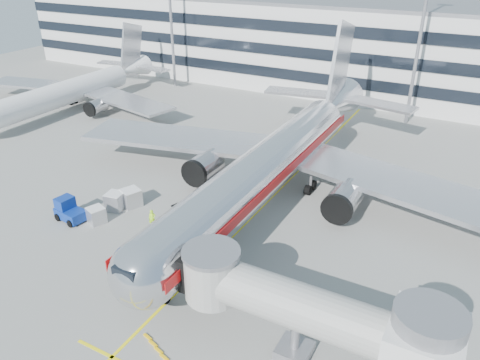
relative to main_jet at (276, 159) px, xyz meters
The scene contains 15 objects.
ground 12.46m from the main_jet, 90.00° to the right, with size 180.00×180.00×0.00m, color gray.
lead_in_line 4.57m from the main_jet, 90.00° to the right, with size 0.25×70.00×0.01m, color #FFEA0D.
stop_bar 26.07m from the main_jet, 90.00° to the right, with size 6.00×0.25×0.01m, color #FFEA0D.
main_jet is the anchor object (origin of this frame).
jet_bridge 23.18m from the main_jet, 58.30° to the right, with size 17.80×4.50×7.00m.
terminal 46.36m from the main_jet, 90.00° to the left, with size 150.00×24.25×15.60m.
light_mast_west 47.49m from the main_jet, 139.14° to the left, with size 2.40×1.20×25.45m.
light_mast_centre 33.08m from the main_jet, 75.20° to the left, with size 2.40×1.20×25.45m.
second_jet 42.72m from the main_jet, 164.97° to the left, with size 38.21×36.52×12.04m.
belt_loader 11.98m from the main_jet, 112.42° to the right, with size 4.70×2.98×2.21m.
baggage_tug 21.54m from the main_jet, 137.12° to the right, with size 3.28×2.32×2.31m.
cargo_container_left 17.21m from the main_jet, 140.53° to the right, with size 1.96×1.96×1.81m.
cargo_container_right 15.66m from the main_jet, 141.90° to the right, with size 2.29×2.29×1.87m.
cargo_container_front 19.06m from the main_jet, 133.41° to the right, with size 1.94×1.94×1.60m.
ramp_worker 14.30m from the main_jet, 122.78° to the right, with size 0.68×0.45×1.87m, color #AAFD1A.
Camera 1 is at (18.11, -29.50, 24.44)m, focal length 35.00 mm.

